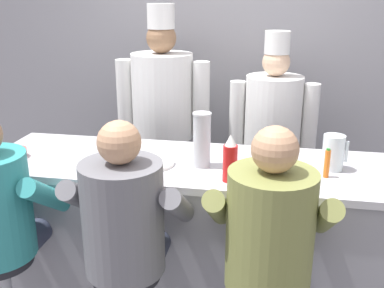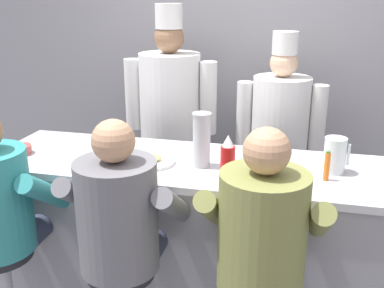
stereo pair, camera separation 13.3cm
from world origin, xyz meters
The scene contains 13 objects.
wall_back centered at (0.00, 1.76, 1.35)m, with size 10.00×0.06×2.70m.
diner_counter centered at (0.00, 0.36, 0.50)m, with size 2.58×0.71×0.99m.
ketchup_bottle_red centered at (0.13, 0.13, 1.11)m, with size 0.07×0.07×0.25m.
hot_sauce_bottle_orange centered at (0.62, 0.26, 1.07)m, with size 0.03×0.03×0.16m.
water_pitcher_clear centered at (0.66, 0.39, 1.09)m, with size 0.13×0.12×0.19m.
breakfast_plate centered at (-0.33, 0.28, 1.01)m, with size 0.27×0.27×0.05m.
cereal_bowl centered at (-1.14, 0.25, 1.02)m, with size 0.14×0.14×0.05m.
coffee_mug_white centered at (0.30, 0.08, 1.03)m, with size 0.12×0.08×0.08m.
cup_stack_steel centered at (-0.04, 0.31, 1.14)m, with size 0.10×0.10×0.30m.
diner_seated_grey centered at (-0.32, -0.20, 0.88)m, with size 0.57×0.56×1.39m.
diner_seated_olive centered at (0.34, -0.20, 0.88)m, with size 0.58×0.57×1.40m.
cook_in_whites_near centered at (-0.49, 1.24, 1.01)m, with size 0.71×0.46×1.83m.
cook_in_whites_far centered at (0.33, 1.26, 0.91)m, with size 0.64×0.41×1.65m.
Camera 2 is at (0.45, -1.95, 1.90)m, focal length 42.00 mm.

